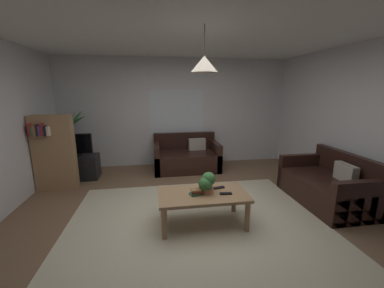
{
  "coord_description": "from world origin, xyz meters",
  "views": [
    {
      "loc": [
        -0.54,
        -3.08,
        1.83
      ],
      "look_at": [
        0.0,
        0.3,
        1.05
      ],
      "focal_mm": 22.17,
      "sensor_mm": 36.0,
      "label": 1
    }
  ],
  "objects_px": {
    "couch_under_window": "(187,158)",
    "remote_on_table_0": "(219,188)",
    "bookshelf_corner": "(54,152)",
    "pendant_lamp": "(204,64)",
    "couch_right_side": "(327,187)",
    "tv_stand": "(76,167)",
    "coffee_table": "(203,198)",
    "remote_on_table_1": "(226,194)",
    "book_on_table_1": "(196,192)",
    "potted_plant_on_table": "(207,183)",
    "tv": "(73,145)",
    "book_on_table_2": "(196,190)",
    "potted_palm_corner": "(72,143)",
    "book_on_table_0": "(195,194)"
  },
  "relations": [
    {
      "from": "couch_under_window",
      "to": "remote_on_table_0",
      "type": "height_order",
      "value": "couch_under_window"
    },
    {
      "from": "couch_right_side",
      "to": "remote_on_table_1",
      "type": "height_order",
      "value": "couch_right_side"
    },
    {
      "from": "potted_palm_corner",
      "to": "potted_plant_on_table",
      "type": "bearing_deg",
      "value": -46.19
    },
    {
      "from": "couch_under_window",
      "to": "book_on_table_1",
      "type": "bearing_deg",
      "value": -94.7
    },
    {
      "from": "couch_right_side",
      "to": "potted_plant_on_table",
      "type": "relative_size",
      "value": 5.0
    },
    {
      "from": "book_on_table_2",
      "to": "potted_plant_on_table",
      "type": "xyz_separation_m",
      "value": [
        0.16,
        0.02,
        0.08
      ]
    },
    {
      "from": "coffee_table",
      "to": "book_on_table_1",
      "type": "height_order",
      "value": "book_on_table_1"
    },
    {
      "from": "bookshelf_corner",
      "to": "tv",
      "type": "bearing_deg",
      "value": 68.91
    },
    {
      "from": "remote_on_table_0",
      "to": "remote_on_table_1",
      "type": "bearing_deg",
      "value": -2.01
    },
    {
      "from": "remote_on_table_1",
      "to": "tv",
      "type": "bearing_deg",
      "value": -126.49
    },
    {
      "from": "coffee_table",
      "to": "bookshelf_corner",
      "type": "distance_m",
      "value": 2.97
    },
    {
      "from": "remote_on_table_1",
      "to": "potted_palm_corner",
      "type": "bearing_deg",
      "value": -130.51
    },
    {
      "from": "potted_palm_corner",
      "to": "remote_on_table_1",
      "type": "bearing_deg",
      "value": -44.33
    },
    {
      "from": "book_on_table_1",
      "to": "potted_plant_on_table",
      "type": "bearing_deg",
      "value": 7.2
    },
    {
      "from": "pendant_lamp",
      "to": "book_on_table_0",
      "type": "bearing_deg",
      "value": -163.19
    },
    {
      "from": "couch_under_window",
      "to": "pendant_lamp",
      "type": "distance_m",
      "value": 3.02
    },
    {
      "from": "remote_on_table_0",
      "to": "potted_plant_on_table",
      "type": "xyz_separation_m",
      "value": [
        -0.21,
        -0.13,
        0.14
      ]
    },
    {
      "from": "book_on_table_0",
      "to": "remote_on_table_1",
      "type": "height_order",
      "value": "book_on_table_0"
    },
    {
      "from": "bookshelf_corner",
      "to": "pendant_lamp",
      "type": "distance_m",
      "value": 3.27
    },
    {
      "from": "potted_plant_on_table",
      "to": "tv",
      "type": "height_order",
      "value": "tv"
    },
    {
      "from": "book_on_table_2",
      "to": "remote_on_table_1",
      "type": "relative_size",
      "value": 0.85
    },
    {
      "from": "couch_right_side",
      "to": "potted_palm_corner",
      "type": "height_order",
      "value": "potted_palm_corner"
    },
    {
      "from": "couch_under_window",
      "to": "remote_on_table_1",
      "type": "height_order",
      "value": "couch_under_window"
    },
    {
      "from": "tv",
      "to": "remote_on_table_0",
      "type": "bearing_deg",
      "value": -37.91
    },
    {
      "from": "remote_on_table_1",
      "to": "bookshelf_corner",
      "type": "bearing_deg",
      "value": -117.86
    },
    {
      "from": "book_on_table_2",
      "to": "couch_right_side",
      "type": "bearing_deg",
      "value": 9.03
    },
    {
      "from": "book_on_table_0",
      "to": "book_on_table_2",
      "type": "distance_m",
      "value": 0.06
    },
    {
      "from": "couch_right_side",
      "to": "tv_stand",
      "type": "height_order",
      "value": "couch_right_side"
    },
    {
      "from": "couch_right_side",
      "to": "book_on_table_1",
      "type": "distance_m",
      "value": 2.31
    },
    {
      "from": "tv",
      "to": "potted_palm_corner",
      "type": "distance_m",
      "value": 0.57
    },
    {
      "from": "couch_right_side",
      "to": "potted_palm_corner",
      "type": "relative_size",
      "value": 1.03
    },
    {
      "from": "remote_on_table_0",
      "to": "bookshelf_corner",
      "type": "distance_m",
      "value": 3.12
    },
    {
      "from": "book_on_table_0",
      "to": "bookshelf_corner",
      "type": "relative_size",
      "value": 0.1
    },
    {
      "from": "book_on_table_2",
      "to": "potted_plant_on_table",
      "type": "distance_m",
      "value": 0.18
    },
    {
      "from": "couch_under_window",
      "to": "couch_right_side",
      "type": "bearing_deg",
      "value": -44.64
    },
    {
      "from": "book_on_table_1",
      "to": "potted_plant_on_table",
      "type": "distance_m",
      "value": 0.19
    },
    {
      "from": "book_on_table_2",
      "to": "bookshelf_corner",
      "type": "bearing_deg",
      "value": 144.96
    },
    {
      "from": "couch_under_window",
      "to": "book_on_table_0",
      "type": "relative_size",
      "value": 10.39
    },
    {
      "from": "book_on_table_2",
      "to": "couch_under_window",
      "type": "bearing_deg",
      "value": 85.29
    },
    {
      "from": "remote_on_table_1",
      "to": "bookshelf_corner",
      "type": "distance_m",
      "value": 3.26
    },
    {
      "from": "couch_right_side",
      "to": "remote_on_table_0",
      "type": "bearing_deg",
      "value": -83.95
    },
    {
      "from": "potted_plant_on_table",
      "to": "tv_stand",
      "type": "height_order",
      "value": "potted_plant_on_table"
    },
    {
      "from": "book_on_table_1",
      "to": "tv",
      "type": "xyz_separation_m",
      "value": [
        -2.18,
        2.13,
        0.24
      ]
    },
    {
      "from": "book_on_table_1",
      "to": "couch_under_window",
      "type": "bearing_deg",
      "value": 85.3
    },
    {
      "from": "coffee_table",
      "to": "remote_on_table_1",
      "type": "bearing_deg",
      "value": -15.41
    },
    {
      "from": "couch_under_window",
      "to": "remote_on_table_0",
      "type": "bearing_deg",
      "value": -85.81
    },
    {
      "from": "couch_right_side",
      "to": "tv_stand",
      "type": "relative_size",
      "value": 1.64
    },
    {
      "from": "book_on_table_1",
      "to": "remote_on_table_0",
      "type": "height_order",
      "value": "book_on_table_1"
    },
    {
      "from": "book_on_table_1",
      "to": "potted_plant_on_table",
      "type": "xyz_separation_m",
      "value": [
        0.15,
        0.02,
        0.11
      ]
    },
    {
      "from": "book_on_table_0",
      "to": "remote_on_table_1",
      "type": "relative_size",
      "value": 0.9
    }
  ]
}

